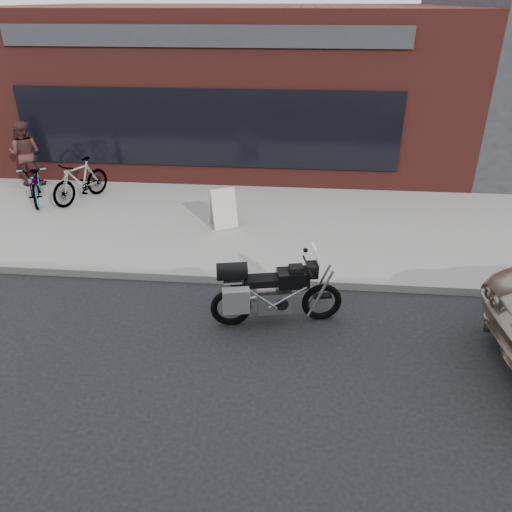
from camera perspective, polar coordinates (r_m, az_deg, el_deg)
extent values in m
plane|color=black|center=(6.12, -1.54, -23.03)|extent=(120.00, 120.00, 0.00)
cube|color=gray|center=(11.83, 2.44, 4.29)|extent=(44.00, 6.00, 0.15)
cube|color=#56201B|center=(18.21, -2.80, 19.62)|extent=(14.00, 10.00, 4.50)
cube|color=black|center=(13.42, -5.77, 14.31)|extent=(10.00, 0.08, 2.00)
cube|color=#26262B|center=(13.10, -6.25, 23.72)|extent=(10.00, 0.08, 0.50)
torus|color=black|center=(8.01, -2.87, -5.89)|extent=(0.67, 0.24, 0.66)
torus|color=black|center=(8.20, 7.52, -5.23)|extent=(0.67, 0.24, 0.66)
cube|color=#B7B7BC|center=(8.02, 2.05, -5.07)|extent=(0.59, 0.40, 0.37)
cube|color=black|center=(7.86, 4.23, -2.51)|extent=(0.55, 0.41, 0.26)
cube|color=black|center=(7.80, 0.66, -2.84)|extent=(0.59, 0.38, 0.12)
cube|color=black|center=(7.81, -1.86, -3.48)|extent=(0.33, 0.27, 0.14)
cube|color=black|center=(7.85, 6.39, -1.58)|extent=(0.22, 0.27, 0.22)
cube|color=silver|center=(7.75, 6.98, 0.04)|extent=(0.20, 0.32, 0.33)
cylinder|color=black|center=(7.80, 5.92, -1.16)|extent=(0.17, 0.68, 0.03)
cube|color=#B7B7BC|center=(7.73, -2.74, -2.65)|extent=(0.33, 0.34, 0.03)
cube|color=slate|center=(7.64, -2.28, -5.12)|extent=(0.44, 0.26, 0.39)
cylinder|color=black|center=(7.67, -2.77, -1.76)|extent=(0.52, 0.36, 0.28)
cylinder|color=#B7B7BC|center=(8.15, -0.87, -5.05)|extent=(0.55, 0.19, 0.19)
imported|color=gray|center=(13.67, -23.86, 7.72)|extent=(1.36, 1.96, 0.98)
imported|color=gray|center=(13.27, -19.45, 8.12)|extent=(1.18, 1.79, 1.05)
cube|color=beige|center=(11.03, -3.62, 5.38)|extent=(0.61, 0.49, 0.87)
cube|color=beige|center=(11.24, -3.99, 5.79)|extent=(0.61, 0.49, 0.87)
imported|color=#442524|center=(14.95, -24.86, 10.59)|extent=(0.91, 0.75, 1.73)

